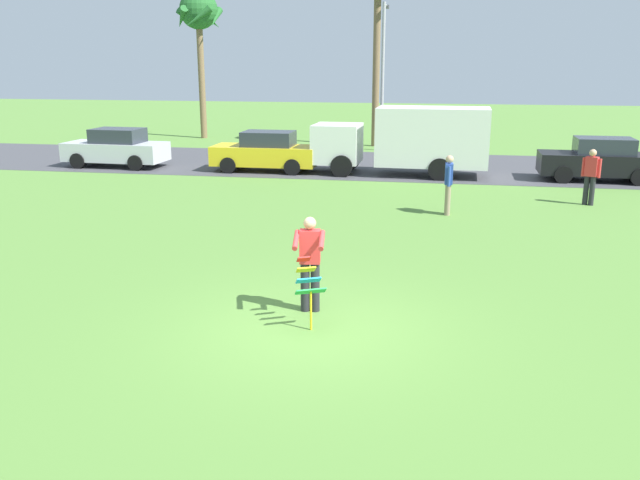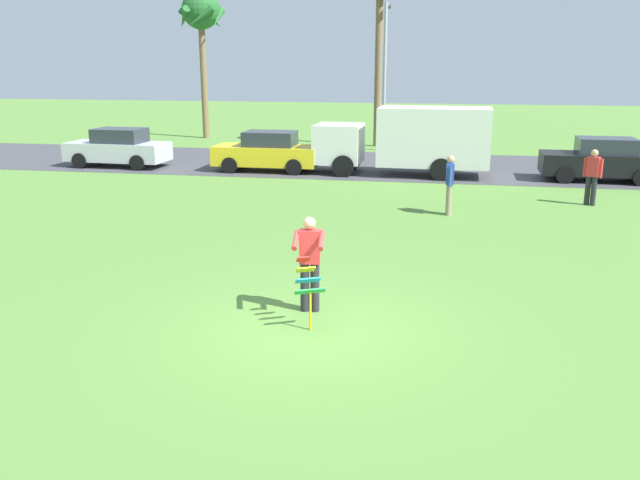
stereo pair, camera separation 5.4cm
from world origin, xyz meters
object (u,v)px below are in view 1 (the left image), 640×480
Objects in this scene: parked_truck_white_box at (411,139)px; person_walker_far at (448,183)px; person_kite_flyer at (310,260)px; streetlight_pole at (383,67)px; parked_car_silver at (116,148)px; palm_tree_left_near at (199,16)px; kite_held at (308,283)px; parked_car_black at (599,160)px; person_walker_near at (591,175)px; parked_car_yellow at (266,152)px.

parked_truck_white_box is 6.80m from person_walker_far.
streetlight_pole reaches higher than person_kite_flyer.
parked_car_silver is at bearing -179.99° from parked_truck_white_box.
palm_tree_left_near is at bearing 128.09° from person_walker_far.
streetlight_pole is 4.05× the size of person_walker_far.
kite_held is at bearing -104.74° from person_walker_far.
person_kite_flyer is at bearing -118.25° from parked_car_black.
person_walker_far is at bearing 75.26° from kite_held.
person_kite_flyer is 0.21× the size of palm_tree_left_near.
palm_tree_left_near is at bearing 139.58° from person_walker_near.
kite_held is 29.31m from palm_tree_left_near.
parked_car_yellow is at bearing 0.01° from parked_car_silver.
parked_car_black is (12.70, -0.00, 0.00)m from parked_car_yellow.
parked_truck_white_box is 3.91× the size of person_walker_near.
streetlight_pole is 14.36m from person_walker_near.
parked_car_silver is 12.31m from palm_tree_left_near.
person_kite_flyer is at bearing -88.19° from streetlight_pole.
palm_tree_left_near reaches higher than person_walker_near.
palm_tree_left_near is at bearing 138.63° from parked_truck_white_box.
parked_car_silver is at bearing -89.75° from palm_tree_left_near.
person_walker_near is (5.72, -4.52, -0.48)m from parked_truck_white_box.
palm_tree_left_near reaches higher than person_kite_flyer.
parked_car_black is at bearing 50.15° from person_walker_far.
streetlight_pole is 14.66m from person_walker_far.
streetlight_pole is at bearing 103.46° from parked_truck_white_box.
parked_car_yellow is at bearing -118.55° from streetlight_pole.
kite_held is 15.62m from parked_truck_white_box.
parked_truck_white_box is 0.84× the size of palm_tree_left_near.
parked_car_black is (6.94, -0.00, -0.64)m from parked_truck_white_box.
person_kite_flyer reaches higher than parked_car_silver.
streetlight_pole is (4.00, 7.35, 3.22)m from parked_car_yellow.
streetlight_pole is (10.46, 7.35, 3.22)m from parked_car_silver.
streetlight_pole is at bearing 35.11° from parked_car_silver.
palm_tree_left_near is 4.66× the size of person_walker_near.
person_walker_far is (13.62, -6.63, 0.16)m from parked_car_silver.
palm_tree_left_near reaches higher than parked_truck_white_box.
person_kite_flyer is at bearing -72.48° from parked_car_yellow.
palm_tree_left_near is (-0.05, 10.81, 5.90)m from parked_car_silver.
kite_held is (0.11, -0.69, -0.17)m from person_kite_flyer.
parked_car_yellow is at bearing 137.19° from person_walker_far.
person_kite_flyer is 18.61m from parked_car_silver.
parked_truck_white_box is at bearing 141.71° from person_walker_near.
parked_car_yellow is at bearing -58.94° from palm_tree_left_near.
parked_car_silver is 19.16m from parked_car_black.
streetlight_pole reaches higher than kite_held.
parked_car_black is at bearing 0.00° from parked_car_silver.
person_walker_far is at bearing -78.05° from parked_truck_white_box.
palm_tree_left_near is at bearing 150.64° from parked_car_black.
kite_held is 0.17× the size of parked_truck_white_box.
person_kite_flyer is 8.62m from person_walker_far.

